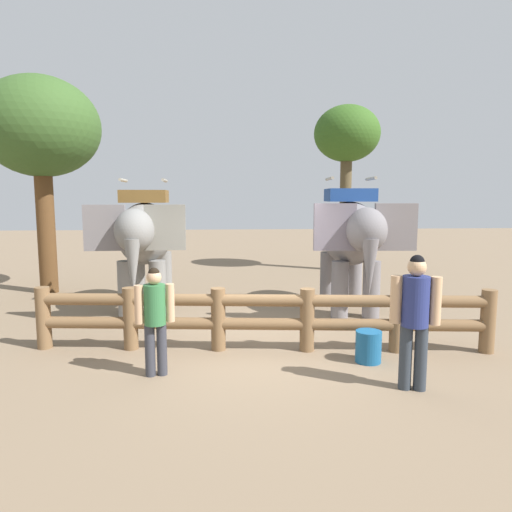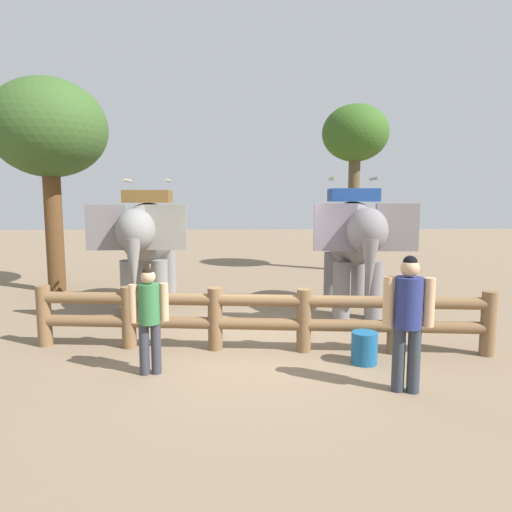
{
  "view_description": "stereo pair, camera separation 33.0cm",
  "coord_description": "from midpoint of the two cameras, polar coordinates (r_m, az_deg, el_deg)",
  "views": [
    {
      "loc": [
        -0.64,
        -7.51,
        2.52
      ],
      "look_at": [
        0.0,
        1.4,
        1.4
      ],
      "focal_mm": 32.2,
      "sensor_mm": 36.0,
      "label": 1
    },
    {
      "loc": [
        -0.32,
        -7.53,
        2.52
      ],
      "look_at": [
        0.0,
        1.4,
        1.4
      ],
      "focal_mm": 32.2,
      "sensor_mm": 36.0,
      "label": 2
    }
  ],
  "objects": [
    {
      "name": "elephant_near_left",
      "position": [
        10.66,
        -12.46,
        2.38
      ],
      "size": [
        1.97,
        3.45,
        2.96
      ],
      "color": "gray",
      "rests_on": "ground"
    },
    {
      "name": "tree_back_center",
      "position": [
        16.44,
        12.8,
        14.11
      ],
      "size": [
        2.25,
        2.25,
        5.68
      ],
      "color": "brown",
      "rests_on": "ground"
    },
    {
      "name": "elephant_center",
      "position": [
        10.35,
        12.94,
        2.33
      ],
      "size": [
        1.99,
        3.5,
        3.0
      ],
      "color": "slate",
      "rests_on": "ground"
    },
    {
      "name": "tree_far_left",
      "position": [
        13.57,
        -23.7,
        14.03
      ],
      "size": [
        3.02,
        3.02,
        5.65
      ],
      "color": "brown",
      "rests_on": "ground"
    },
    {
      "name": "ground_plane",
      "position": [
        7.95,
        1.58,
        -11.35
      ],
      "size": [
        60.0,
        60.0,
        0.0
      ],
      "primitive_type": "plane",
      "color": "#7E6951"
    },
    {
      "name": "log_fence",
      "position": [
        7.67,
        1.64,
        -7.34
      ],
      "size": [
        7.59,
        0.99,
        1.05
      ],
      "color": "brown",
      "rests_on": "ground"
    },
    {
      "name": "tourist_man_in_blue",
      "position": [
        6.72,
        -11.76,
        -6.92
      ],
      "size": [
        0.55,
        0.35,
        1.57
      ],
      "color": "#34363F",
      "rests_on": "ground"
    },
    {
      "name": "tourist_woman_in_black",
      "position": [
        6.32,
        19.8,
        -6.81
      ],
      "size": [
        0.62,
        0.43,
        1.81
      ],
      "color": "#2E363F",
      "rests_on": "ground"
    },
    {
      "name": "feed_bucket",
      "position": [
        7.4,
        14.58,
        -10.99
      ],
      "size": [
        0.4,
        0.4,
        0.49
      ],
      "color": "#19598C",
      "rests_on": "ground"
    }
  ]
}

